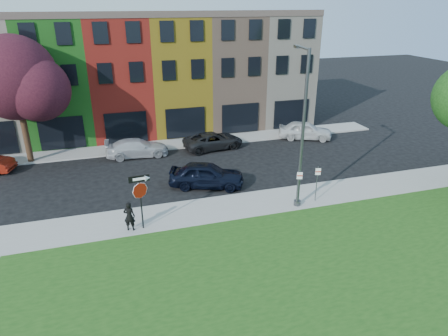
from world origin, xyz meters
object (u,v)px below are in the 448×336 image
object	(u,v)px
sedan_near	(207,175)
street_lamp	(302,131)
man	(129,216)
stop_sign	(140,191)

from	to	relation	value
sedan_near	street_lamp	xyz separation A→B (m)	(4.41, -4.09, 3.80)
sedan_near	street_lamp	bearing A→B (deg)	-112.52
man	street_lamp	size ratio (longest dim) A/B	0.18
stop_sign	street_lamp	world-z (taller)	street_lamp
stop_sign	sedan_near	size ratio (longest dim) A/B	0.59
man	sedan_near	world-z (taller)	man
stop_sign	sedan_near	world-z (taller)	stop_sign
street_lamp	man	bearing A→B (deg)	-169.56
man	street_lamp	xyz separation A→B (m)	(9.64, 0.15, 3.68)
stop_sign	sedan_near	distance (m)	6.41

